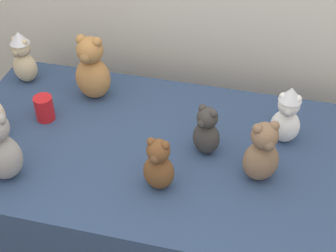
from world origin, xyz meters
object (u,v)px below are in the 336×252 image
object	(u,v)px
party_cup_red	(44,108)
display_table	(168,214)
teddy_bear_chestnut	(159,165)
teddy_bear_snow	(287,115)
teddy_bear_mocha	(262,153)
teddy_bear_charcoal	(206,131)
teddy_bear_caramel	(92,70)
teddy_bear_sand	(23,58)

from	to	relation	value
party_cup_red	display_table	bearing A→B (deg)	-6.60
teddy_bear_chestnut	teddy_bear_snow	size ratio (longest dim) A/B	0.87
display_table	teddy_bear_chestnut	distance (m)	0.54
display_table	party_cup_red	distance (m)	0.72
teddy_bear_chestnut	teddy_bear_mocha	bearing A→B (deg)	26.66
teddy_bear_chestnut	teddy_bear_charcoal	size ratio (longest dim) A/B	1.03
teddy_bear_caramel	teddy_bear_chestnut	size ratio (longest dim) A/B	1.37
display_table	teddy_bear_caramel	distance (m)	0.73
teddy_bear_caramel	teddy_bear_mocha	bearing A→B (deg)	-20.19
teddy_bear_caramel	teddy_bear_snow	xyz separation A→B (m)	(0.85, -0.10, -0.02)
teddy_bear_caramel	party_cup_red	size ratio (longest dim) A/B	2.80
teddy_bear_caramel	display_table	bearing A→B (deg)	-29.92
teddy_bear_caramel	teddy_bear_snow	distance (m)	0.85
teddy_bear_sand	teddy_bear_chestnut	size ratio (longest dim) A/B	1.15
teddy_bear_chestnut	teddy_bear_sand	bearing A→B (deg)	152.75
teddy_bear_sand	teddy_bear_charcoal	xyz separation A→B (m)	(0.90, -0.28, -0.02)
display_table	party_cup_red	world-z (taller)	party_cup_red
teddy_bear_snow	teddy_bear_caramel	bearing A→B (deg)	175.80
teddy_bear_sand	teddy_bear_caramel	world-z (taller)	teddy_bear_caramel
teddy_bear_snow	display_table	bearing A→B (deg)	-156.84
teddy_bear_charcoal	teddy_bear_sand	bearing A→B (deg)	-170.83
teddy_bear_mocha	teddy_bear_charcoal	distance (m)	0.24
teddy_bear_charcoal	teddy_bear_mocha	bearing A→B (deg)	3.34
teddy_bear_snow	teddy_bear_charcoal	xyz separation A→B (m)	(-0.29, -0.14, -0.02)
display_table	teddy_bear_charcoal	bearing A→B (deg)	9.52
teddy_bear_chestnut	party_cup_red	distance (m)	0.63
teddy_bear_sand	teddy_bear_chestnut	xyz separation A→B (m)	(0.77, -0.51, -0.02)
teddy_bear_sand	teddy_bear_charcoal	world-z (taller)	teddy_bear_sand
teddy_bear_caramel	teddy_bear_charcoal	xyz separation A→B (m)	(0.55, -0.24, -0.04)
teddy_bear_chestnut	teddy_bear_mocha	distance (m)	0.38
display_table	party_cup_red	size ratio (longest dim) A/B	16.05
teddy_bear_sand	teddy_bear_snow	distance (m)	1.21
teddy_bear_snow	teddy_bear_charcoal	distance (m)	0.33
teddy_bear_chestnut	teddy_bear_mocha	xyz separation A→B (m)	(0.35, 0.13, 0.02)
teddy_bear_charcoal	party_cup_red	bearing A→B (deg)	-156.66
teddy_bear_mocha	teddy_bear_caramel	bearing A→B (deg)	129.59
teddy_bear_sand	teddy_bear_caramel	bearing A→B (deg)	6.53
teddy_bear_sand	teddy_bear_snow	world-z (taller)	teddy_bear_snow
teddy_bear_chestnut	teddy_bear_snow	bearing A→B (deg)	46.86
display_table	teddy_bear_charcoal	world-z (taller)	teddy_bear_charcoal
teddy_bear_chestnut	teddy_bear_mocha	size ratio (longest dim) A/B	0.86
teddy_bear_mocha	teddy_bear_charcoal	bearing A→B (deg)	129.86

